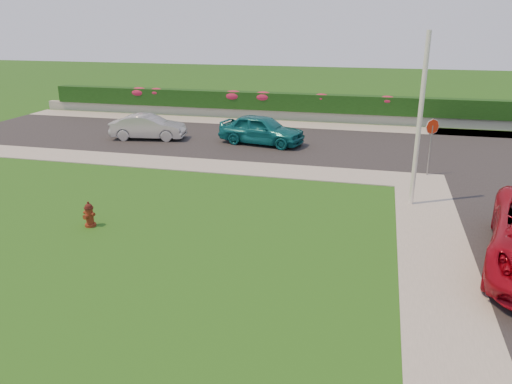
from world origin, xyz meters
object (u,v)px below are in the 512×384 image
(sedan_silver, at_px, (148,127))
(stop_sign, at_px, (432,134))
(fire_hydrant, at_px, (89,215))
(sedan_teal, at_px, (262,129))
(utility_pole, at_px, (419,122))

(sedan_silver, height_order, stop_sign, stop_sign)
(fire_hydrant, bearing_deg, stop_sign, 51.13)
(sedan_teal, distance_m, sedan_silver, 6.18)
(sedan_silver, distance_m, utility_pole, 15.20)
(utility_pole, bearing_deg, fire_hydrant, -155.71)
(fire_hydrant, relative_size, stop_sign, 0.34)
(stop_sign, bearing_deg, fire_hydrant, -154.31)
(fire_hydrant, xyz_separation_m, stop_sign, (10.60, 8.17, 1.37))
(sedan_silver, xyz_separation_m, utility_pole, (13.29, -7.05, 2.22))
(utility_pole, xyz_separation_m, stop_sign, (0.80, 3.74, -1.15))
(fire_hydrant, xyz_separation_m, utility_pole, (9.81, 4.43, 2.53))
(sedan_teal, height_order, sedan_silver, sedan_teal)
(fire_hydrant, height_order, sedan_silver, sedan_silver)
(utility_pole, bearing_deg, sedan_teal, 133.90)
(sedan_silver, bearing_deg, utility_pole, -127.00)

